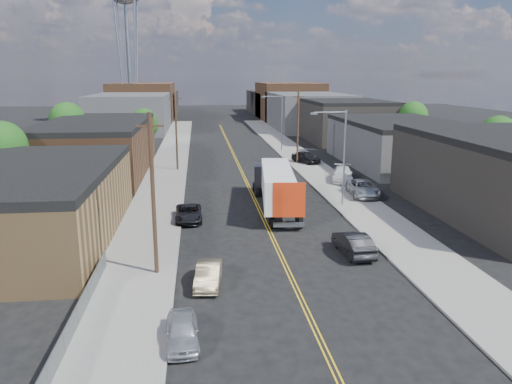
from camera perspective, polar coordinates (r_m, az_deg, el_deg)
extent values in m
plane|color=black|center=(80.59, -2.70, 4.58)|extent=(260.00, 260.00, 0.00)
cube|color=gold|center=(65.84, -1.79, 2.65)|extent=(0.32, 120.00, 0.01)
cube|color=slate|center=(65.73, -10.08, 2.49)|extent=(5.00, 140.00, 0.15)
cube|color=slate|center=(67.28, 6.31, 2.86)|extent=(5.00, 140.00, 0.15)
cube|color=brown|center=(40.70, -24.42, -1.60)|extent=(12.00, 22.00, 5.00)
cube|color=black|center=(40.13, -24.80, 2.27)|extent=(12.00, 22.00, 0.60)
cube|color=#513320|center=(65.37, -17.71, 4.61)|extent=(12.00, 26.00, 6.00)
cube|color=black|center=(64.99, -17.91, 7.48)|extent=(12.00, 26.00, 0.60)
cube|color=navy|center=(45.36, 20.57, 1.60)|extent=(0.30, 20.00, 0.80)
cube|color=#353538|center=(71.62, 16.02, 5.22)|extent=(14.00, 24.00, 5.50)
cube|color=black|center=(71.28, 16.18, 7.65)|extent=(14.00, 24.00, 0.60)
cube|color=black|center=(95.90, 10.12, 7.88)|extent=(14.00, 22.00, 7.00)
cube|color=black|center=(95.64, 10.21, 10.15)|extent=(14.00, 22.00, 0.60)
cube|color=#353538|center=(115.71, -14.01, 8.83)|extent=(16.00, 30.00, 8.00)
cube|color=#353538|center=(117.57, 5.96, 9.21)|extent=(16.00, 30.00, 8.00)
cube|color=#513320|center=(140.44, -12.77, 10.01)|extent=(16.00, 26.00, 10.00)
cube|color=#513320|center=(141.97, 3.76, 10.33)|extent=(16.00, 26.00, 10.00)
cube|color=black|center=(160.39, -12.01, 9.87)|extent=(16.00, 40.00, 7.00)
cube|color=black|center=(161.74, 2.47, 10.16)|extent=(16.00, 40.00, 7.00)
cylinder|color=gray|center=(130.59, -14.36, 14.10)|extent=(0.80, 0.80, 30.00)
cylinder|color=gray|center=(129.08, -15.26, 14.06)|extent=(1.94, 1.94, 29.98)
cylinder|color=gray|center=(128.63, -13.66, 14.16)|extent=(1.94, 1.94, 29.98)
cylinder|color=gray|center=(132.57, -15.03, 14.04)|extent=(1.94, 1.94, 29.98)
cylinder|color=gray|center=(132.13, -13.48, 14.13)|extent=(1.94, 1.94, 29.98)
cylinder|color=gray|center=(47.09, 10.05, 3.76)|extent=(0.18, 0.18, 9.00)
cylinder|color=gray|center=(46.18, 8.46, 9.01)|extent=(3.00, 0.12, 0.12)
cube|color=gray|center=(45.83, 6.62, 8.91)|extent=(0.60, 0.25, 0.18)
cylinder|color=gray|center=(80.98, 2.97, 7.83)|extent=(0.18, 0.18, 9.00)
cylinder|color=gray|center=(80.46, 1.94, 10.87)|extent=(3.00, 0.12, 0.12)
cube|color=gray|center=(80.25, 0.86, 10.80)|extent=(0.60, 0.25, 0.18)
cylinder|color=black|center=(30.46, -11.67, -0.49)|extent=(0.26, 0.26, 10.00)
cube|color=black|center=(29.77, -12.05, 7.39)|extent=(1.60, 0.12, 0.12)
cylinder|color=black|center=(64.95, -9.10, 6.80)|extent=(0.26, 0.26, 10.00)
cube|color=black|center=(64.62, -9.24, 10.50)|extent=(1.60, 0.12, 0.12)
cylinder|color=black|center=(69.22, 4.80, 7.30)|extent=(0.26, 0.26, 10.00)
cube|color=black|center=(68.92, 4.87, 10.78)|extent=(1.60, 0.12, 0.12)
cube|color=slate|center=(26.41, -19.77, -13.37)|extent=(0.02, 16.00, 1.20)
cube|color=slate|center=(26.16, -19.87, -12.19)|extent=(0.05, 16.00, 0.05)
cylinder|color=black|center=(53.80, -26.70, 1.13)|extent=(0.36, 0.36, 4.25)
sphere|color=#153A10|center=(53.28, -27.07, 4.71)|extent=(4.76, 4.76, 4.76)
sphere|color=#153A10|center=(53.46, -26.27, 3.89)|extent=(3.74, 3.74, 3.74)
cylinder|color=black|center=(77.41, -20.54, 5.09)|extent=(0.36, 0.36, 4.50)
sphere|color=#153A10|center=(77.03, -20.75, 7.73)|extent=(5.04, 5.04, 5.04)
sphere|color=#153A10|center=(77.26, -20.21, 7.12)|extent=(3.96, 3.96, 3.96)
sphere|color=#153A10|center=(76.82, -21.15, 7.22)|extent=(3.60, 3.60, 3.60)
cylinder|color=black|center=(82.58, -12.60, 5.80)|extent=(0.36, 0.36, 3.75)
sphere|color=#153A10|center=(82.27, -12.70, 7.87)|extent=(4.20, 4.20, 4.20)
sphere|color=#153A10|center=(82.57, -12.24, 7.39)|extent=(3.30, 3.30, 3.30)
sphere|color=#153A10|center=(81.97, -13.06, 7.47)|extent=(3.00, 3.00, 3.00)
cylinder|color=black|center=(66.61, 25.65, 3.21)|extent=(0.36, 0.36, 4.00)
sphere|color=#153A10|center=(66.20, 25.92, 5.93)|extent=(4.48, 4.48, 4.48)
sphere|color=#153A10|center=(66.86, 26.15, 5.28)|extent=(3.52, 3.52, 3.52)
sphere|color=#153A10|center=(65.66, 25.69, 5.41)|extent=(3.20, 3.20, 3.20)
cylinder|color=black|center=(87.60, 17.38, 6.09)|extent=(0.36, 0.36, 4.25)
sphere|color=#153A10|center=(87.28, 17.53, 8.31)|extent=(4.76, 4.76, 4.76)
sphere|color=#153A10|center=(87.86, 17.77, 7.76)|extent=(3.74, 3.74, 3.74)
sphere|color=#153A10|center=(86.76, 17.31, 7.90)|extent=(3.40, 3.40, 3.40)
cube|color=silver|center=(44.71, 2.44, 0.92)|extent=(3.81, 12.03, 2.76)
cube|color=#B52B0D|center=(39.04, 3.79, -0.92)|extent=(2.58, 0.39, 2.78)
cube|color=gray|center=(39.58, 3.75, -3.75)|extent=(2.48, 0.86, 0.25)
cube|color=black|center=(51.98, 1.17, 1.50)|extent=(2.78, 3.40, 3.05)
cylinder|color=black|center=(40.91, 3.40, -3.25)|extent=(2.65, 1.25, 0.99)
cylinder|color=black|center=(52.20, 1.16, 0.39)|extent=(2.55, 1.24, 0.99)
imported|color=#B8BBBE|center=(23.98, -8.46, -15.42)|extent=(1.69, 3.83, 1.28)
imported|color=#7C6D51|center=(29.78, -5.48, -9.39)|extent=(1.81, 4.11, 1.31)
imported|color=black|center=(42.66, -7.70, -2.42)|extent=(2.30, 4.82, 1.33)
imported|color=black|center=(35.13, 11.06, -5.79)|extent=(1.91, 4.82, 1.56)
imported|color=#A2A5A7|center=(51.48, 12.15, 0.42)|extent=(3.13, 5.91, 1.58)
imported|color=silver|center=(58.37, 9.85, 2.03)|extent=(3.66, 5.93, 1.60)
imported|color=black|center=(69.87, 5.71, 3.99)|extent=(3.88, 5.05, 1.61)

